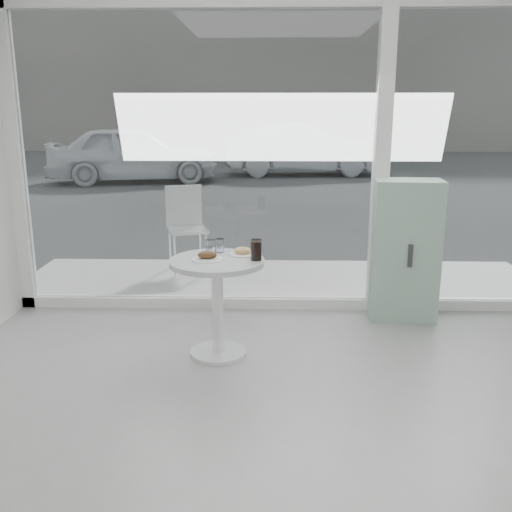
{
  "coord_description": "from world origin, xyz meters",
  "views": [
    {
      "loc": [
        -0.1,
        -2.23,
        1.86
      ],
      "look_at": [
        -0.2,
        1.7,
        0.85
      ],
      "focal_mm": 40.0,
      "sensor_mm": 36.0,
      "label": 1
    }
  ],
  "objects_px": {
    "cola_glass": "(256,250)",
    "water_tumbler_b": "(220,246)",
    "mint_cabinet": "(405,250)",
    "car_white": "(134,154)",
    "patio_chair": "(186,223)",
    "plate_fritter": "(208,257)",
    "car_silver": "(303,149)",
    "plate_donut": "(243,252)",
    "water_tumbler_a": "(211,248)",
    "main_table": "(217,287)"
  },
  "relations": [
    {
      "from": "mint_cabinet",
      "to": "cola_glass",
      "type": "bearing_deg",
      "value": -141.21
    },
    {
      "from": "patio_chair",
      "to": "plate_donut",
      "type": "height_order",
      "value": "patio_chair"
    },
    {
      "from": "plate_fritter",
      "to": "plate_donut",
      "type": "xyz_separation_m",
      "value": [
        0.25,
        0.16,
        -0.01
      ]
    },
    {
      "from": "plate_fritter",
      "to": "water_tumbler_a",
      "type": "bearing_deg",
      "value": 87.03
    },
    {
      "from": "patio_chair",
      "to": "car_white",
      "type": "bearing_deg",
      "value": 88.89
    },
    {
      "from": "patio_chair",
      "to": "car_white",
      "type": "relative_size",
      "value": 0.22
    },
    {
      "from": "car_silver",
      "to": "water_tumbler_b",
      "type": "xyz_separation_m",
      "value": [
        -1.32,
        -12.37,
        0.08
      ]
    },
    {
      "from": "main_table",
      "to": "plate_fritter",
      "type": "height_order",
      "value": "plate_fritter"
    },
    {
      "from": "car_white",
      "to": "patio_chair",
      "type": "bearing_deg",
      "value": -174.65
    },
    {
      "from": "cola_glass",
      "to": "water_tumbler_b",
      "type": "bearing_deg",
      "value": 141.56
    },
    {
      "from": "main_table",
      "to": "plate_fritter",
      "type": "bearing_deg",
      "value": -164.22
    },
    {
      "from": "plate_donut",
      "to": "water_tumbler_b",
      "type": "bearing_deg",
      "value": 158.54
    },
    {
      "from": "car_white",
      "to": "water_tumbler_a",
      "type": "relative_size",
      "value": 35.13
    },
    {
      "from": "plate_donut",
      "to": "cola_glass",
      "type": "bearing_deg",
      "value": -55.59
    },
    {
      "from": "main_table",
      "to": "plate_donut",
      "type": "xyz_separation_m",
      "value": [
        0.19,
        0.15,
        0.24
      ]
    },
    {
      "from": "main_table",
      "to": "patio_chair",
      "type": "bearing_deg",
      "value": 104.05
    },
    {
      "from": "car_silver",
      "to": "plate_donut",
      "type": "distance_m",
      "value": 12.49
    },
    {
      "from": "plate_fritter",
      "to": "cola_glass",
      "type": "distance_m",
      "value": 0.37
    },
    {
      "from": "cola_glass",
      "to": "patio_chair",
      "type": "bearing_deg",
      "value": 110.73
    },
    {
      "from": "patio_chair",
      "to": "water_tumbler_b",
      "type": "distance_m",
      "value": 2.14
    },
    {
      "from": "patio_chair",
      "to": "cola_glass",
      "type": "xyz_separation_m",
      "value": [
        0.86,
        -2.29,
        0.24
      ]
    },
    {
      "from": "patio_chair",
      "to": "cola_glass",
      "type": "distance_m",
      "value": 2.46
    },
    {
      "from": "plate_donut",
      "to": "water_tumbler_a",
      "type": "bearing_deg",
      "value": -174.93
    },
    {
      "from": "patio_chair",
      "to": "mint_cabinet",
      "type": "bearing_deg",
      "value": -50.63
    },
    {
      "from": "patio_chair",
      "to": "water_tumbler_a",
      "type": "xyz_separation_m",
      "value": [
        0.51,
        -2.15,
        0.22
      ]
    },
    {
      "from": "plate_fritter",
      "to": "plate_donut",
      "type": "bearing_deg",
      "value": 32.98
    },
    {
      "from": "mint_cabinet",
      "to": "car_white",
      "type": "xyz_separation_m",
      "value": [
        -4.8,
        9.94,
        0.11
      ]
    },
    {
      "from": "patio_chair",
      "to": "plate_fritter",
      "type": "bearing_deg",
      "value": -95.77
    },
    {
      "from": "cola_glass",
      "to": "mint_cabinet",
      "type": "bearing_deg",
      "value": 34.2
    },
    {
      "from": "car_white",
      "to": "plate_donut",
      "type": "distance_m",
      "value": 11.19
    },
    {
      "from": "patio_chair",
      "to": "plate_fritter",
      "type": "height_order",
      "value": "patio_chair"
    },
    {
      "from": "water_tumbler_a",
      "to": "cola_glass",
      "type": "xyz_separation_m",
      "value": [
        0.36,
        -0.14,
        0.02
      ]
    },
    {
      "from": "water_tumbler_b",
      "to": "cola_glass",
      "type": "height_order",
      "value": "cola_glass"
    },
    {
      "from": "main_table",
      "to": "car_silver",
      "type": "height_order",
      "value": "car_silver"
    },
    {
      "from": "car_silver",
      "to": "plate_donut",
      "type": "xyz_separation_m",
      "value": [
        -1.14,
        -12.44,
        0.05
      ]
    },
    {
      "from": "car_silver",
      "to": "cola_glass",
      "type": "relative_size",
      "value": 28.49
    },
    {
      "from": "mint_cabinet",
      "to": "plate_fritter",
      "type": "height_order",
      "value": "mint_cabinet"
    },
    {
      "from": "mint_cabinet",
      "to": "car_white",
      "type": "relative_size",
      "value": 0.29
    },
    {
      "from": "main_table",
      "to": "plate_donut",
      "type": "distance_m",
      "value": 0.34
    },
    {
      "from": "plate_fritter",
      "to": "water_tumbler_b",
      "type": "distance_m",
      "value": 0.25
    },
    {
      "from": "main_table",
      "to": "car_white",
      "type": "distance_m",
      "value": 11.28
    },
    {
      "from": "patio_chair",
      "to": "water_tumbler_b",
      "type": "height_order",
      "value": "patio_chair"
    },
    {
      "from": "car_silver",
      "to": "cola_glass",
      "type": "bearing_deg",
      "value": 171.25
    },
    {
      "from": "mint_cabinet",
      "to": "patio_chair",
      "type": "relative_size",
      "value": 1.3
    },
    {
      "from": "car_silver",
      "to": "plate_fritter",
      "type": "distance_m",
      "value": 12.68
    },
    {
      "from": "plate_donut",
      "to": "cola_glass",
      "type": "xyz_separation_m",
      "value": [
        0.11,
        -0.16,
        0.06
      ]
    },
    {
      "from": "main_table",
      "to": "plate_donut",
      "type": "height_order",
      "value": "plate_donut"
    },
    {
      "from": "car_white",
      "to": "cola_glass",
      "type": "relative_size",
      "value": 27.57
    },
    {
      "from": "car_silver",
      "to": "plate_fritter",
      "type": "xyz_separation_m",
      "value": [
        -1.39,
        -12.6,
        0.06
      ]
    },
    {
      "from": "mint_cabinet",
      "to": "main_table",
      "type": "bearing_deg",
      "value": -146.81
    }
  ]
}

